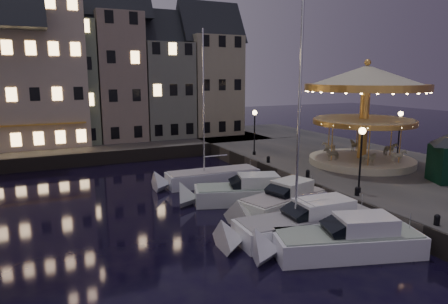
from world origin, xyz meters
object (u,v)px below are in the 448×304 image
carousel (366,96)px  motorboat_f (206,178)px  motorboat_c (302,225)px  motorboat_e (240,193)px  motorboat_b (339,243)px  streetlamp_b (361,150)px  bollard_a (437,219)px  bollard_d (268,159)px  streetlamp_c (255,126)px  streetlamp_d (400,127)px  motorboat_d (280,203)px  bollard_c (308,173)px  bollard_b (357,191)px

carousel → motorboat_f: bearing=163.0°
motorboat_c → motorboat_e: 6.68m
motorboat_b → motorboat_c: (-0.29, 2.65, 0.04)m
streetlamp_b → motorboat_e: 8.41m
bollard_a → bollard_d: size_ratio=1.00×
motorboat_e → motorboat_f: bearing=94.4°
bollard_d → motorboat_b: 15.24m
streetlamp_c → motorboat_b: streetlamp_c is taller
streetlamp_d → motorboat_c: (-16.97, -8.79, -3.34)m
motorboat_d → streetlamp_d: bearing=17.6°
streetlamp_b → motorboat_d: streetlamp_b is taller
streetlamp_d → motorboat_f: motorboat_f is taller
streetlamp_b → bollard_d: streetlamp_b is taller
streetlamp_c → carousel: 10.02m
bollard_d → bollard_c: bearing=-90.0°
streetlamp_d → bollard_b: streetlamp_d is taller
streetlamp_c → bollard_b: streetlamp_c is taller
streetlamp_b → motorboat_b: size_ratio=0.51×
motorboat_b → motorboat_f: bearing=93.8°
bollard_a → motorboat_c: motorboat_c is taller
bollard_b → streetlamp_c: bearing=87.5°
bollard_b → bollard_d: size_ratio=1.00×
bollard_d → bollard_a: bearing=-90.0°
streetlamp_b → streetlamp_c: size_ratio=1.00×
streetlamp_d → bollard_b: size_ratio=7.32×
streetlamp_b → streetlamp_d: same height
streetlamp_d → bollard_d: (-11.90, 3.00, -2.41)m
streetlamp_c → bollard_a: streetlamp_c is taller
bollard_c → bollard_a: bearing=-90.0°
streetlamp_c → motorboat_c: motorboat_c is taller
motorboat_b → motorboat_f: motorboat_f is taller
streetlamp_b → motorboat_f: 12.38m
motorboat_b → motorboat_c: size_ratio=0.67×
streetlamp_d → bollard_d: streetlamp_d is taller
bollard_a → motorboat_c: 6.66m
streetlamp_d → bollard_c: streetlamp_d is taller
motorboat_b → bollard_c: bearing=61.8°
bollard_a → bollard_c: same height
bollard_a → motorboat_f: bearing=109.7°
streetlamp_d → motorboat_b: size_ratio=0.51×
motorboat_d → motorboat_e: (-1.29, 2.95, 0.00)m
streetlamp_c → motorboat_c: (-5.67, -15.29, -3.34)m
bollard_a → motorboat_e: size_ratio=0.07×
motorboat_b → motorboat_f: size_ratio=0.73×
streetlamp_b → motorboat_f: motorboat_f is taller
motorboat_d → streetlamp_c: bearing=68.0°
streetlamp_c → bollard_a: bearing=-91.8°
streetlamp_c → carousel: bearing=-49.6°
streetlamp_b → bollard_d: size_ratio=7.32×
bollard_c → motorboat_b: size_ratio=0.07×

